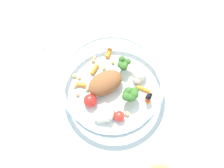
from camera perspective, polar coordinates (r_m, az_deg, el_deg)
ground_plane at (r=0.78m, az=0.07°, el=-0.52°), size 2.40×2.40×0.00m
food_container at (r=0.74m, az=0.13°, el=-0.45°), size 0.26×0.26×0.06m
folded_napkin at (r=0.87m, az=-9.81°, el=11.23°), size 0.18×0.17×0.01m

